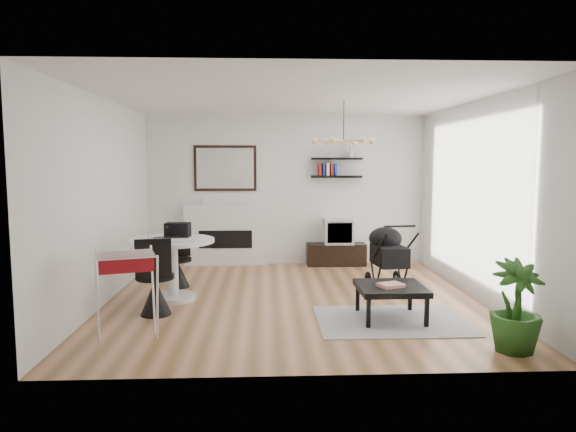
{
  "coord_description": "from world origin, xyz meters",
  "views": [
    {
      "loc": [
        -0.39,
        -6.8,
        1.86
      ],
      "look_at": [
        -0.06,
        0.4,
        1.1
      ],
      "focal_mm": 32.0,
      "sensor_mm": 36.0,
      "label": 1
    }
  ],
  "objects_px": {
    "crt_tv": "(338,231)",
    "dining_table": "(172,260)",
    "tv_console": "(336,254)",
    "stroller": "(388,259)",
    "potted_plant": "(516,306)",
    "drying_rack": "(127,294)",
    "coffee_table": "(391,289)",
    "fireplace": "(226,227)"
  },
  "relations": [
    {
      "from": "crt_tv",
      "to": "potted_plant",
      "type": "height_order",
      "value": "potted_plant"
    },
    {
      "from": "tv_console",
      "to": "stroller",
      "type": "height_order",
      "value": "stroller"
    },
    {
      "from": "crt_tv",
      "to": "stroller",
      "type": "distance_m",
      "value": 1.77
    },
    {
      "from": "fireplace",
      "to": "coffee_table",
      "type": "distance_m",
      "value": 4.01
    },
    {
      "from": "fireplace",
      "to": "stroller",
      "type": "distance_m",
      "value": 3.12
    },
    {
      "from": "drying_rack",
      "to": "crt_tv",
      "type": "bearing_deg",
      "value": 36.3
    },
    {
      "from": "crt_tv",
      "to": "stroller",
      "type": "xyz_separation_m",
      "value": [
        0.5,
        -1.69,
        -0.19
      ]
    },
    {
      "from": "crt_tv",
      "to": "dining_table",
      "type": "height_order",
      "value": "crt_tv"
    },
    {
      "from": "fireplace",
      "to": "coffee_table",
      "type": "xyz_separation_m",
      "value": [
        2.19,
        -3.34,
        -0.32
      ]
    },
    {
      "from": "coffee_table",
      "to": "potted_plant",
      "type": "bearing_deg",
      "value": -48.42
    },
    {
      "from": "dining_table",
      "to": "potted_plant",
      "type": "distance_m",
      "value": 4.24
    },
    {
      "from": "crt_tv",
      "to": "drying_rack",
      "type": "distance_m",
      "value": 4.69
    },
    {
      "from": "crt_tv",
      "to": "stroller",
      "type": "relative_size",
      "value": 0.51
    },
    {
      "from": "tv_console",
      "to": "crt_tv",
      "type": "xyz_separation_m",
      "value": [
        0.03,
        -0.0,
        0.42
      ]
    },
    {
      "from": "dining_table",
      "to": "fireplace",
      "type": "bearing_deg",
      "value": 77.14
    },
    {
      "from": "tv_console",
      "to": "coffee_table",
      "type": "relative_size",
      "value": 1.36
    },
    {
      "from": "coffee_table",
      "to": "potted_plant",
      "type": "distance_m",
      "value": 1.46
    },
    {
      "from": "coffee_table",
      "to": "stroller",
      "type": "bearing_deg",
      "value": 77.68
    },
    {
      "from": "fireplace",
      "to": "tv_console",
      "type": "distance_m",
      "value": 2.06
    },
    {
      "from": "crt_tv",
      "to": "drying_rack",
      "type": "bearing_deg",
      "value": -126.09
    },
    {
      "from": "drying_rack",
      "to": "potted_plant",
      "type": "distance_m",
      "value": 3.93
    },
    {
      "from": "drying_rack",
      "to": "coffee_table",
      "type": "height_order",
      "value": "drying_rack"
    },
    {
      "from": "dining_table",
      "to": "potted_plant",
      "type": "relative_size",
      "value": 1.25
    },
    {
      "from": "fireplace",
      "to": "drying_rack",
      "type": "relative_size",
      "value": 2.34
    },
    {
      "from": "tv_console",
      "to": "potted_plant",
      "type": "bearing_deg",
      "value": -74.85
    },
    {
      "from": "tv_console",
      "to": "coffee_table",
      "type": "height_order",
      "value": "coffee_table"
    },
    {
      "from": "dining_table",
      "to": "drying_rack",
      "type": "bearing_deg",
      "value": -97.25
    },
    {
      "from": "tv_console",
      "to": "stroller",
      "type": "xyz_separation_m",
      "value": [
        0.54,
        -1.69,
        0.23
      ]
    },
    {
      "from": "dining_table",
      "to": "coffee_table",
      "type": "xyz_separation_m",
      "value": [
        2.73,
        -0.98,
        -0.18
      ]
    },
    {
      "from": "crt_tv",
      "to": "dining_table",
      "type": "distance_m",
      "value": 3.4
    },
    {
      "from": "stroller",
      "to": "drying_rack",
      "type": "bearing_deg",
      "value": -153.61
    },
    {
      "from": "tv_console",
      "to": "crt_tv",
      "type": "height_order",
      "value": "crt_tv"
    },
    {
      "from": "crt_tv",
      "to": "potted_plant",
      "type": "bearing_deg",
      "value": -75.25
    },
    {
      "from": "tv_console",
      "to": "stroller",
      "type": "bearing_deg",
      "value": -72.41
    },
    {
      "from": "tv_console",
      "to": "potted_plant",
      "type": "height_order",
      "value": "potted_plant"
    },
    {
      "from": "tv_console",
      "to": "stroller",
      "type": "distance_m",
      "value": 1.79
    },
    {
      "from": "drying_rack",
      "to": "stroller",
      "type": "xyz_separation_m",
      "value": [
        3.27,
        2.1,
        -0.06
      ]
    },
    {
      "from": "stroller",
      "to": "tv_console",
      "type": "bearing_deg",
      "value": 101.23
    },
    {
      "from": "dining_table",
      "to": "coffee_table",
      "type": "distance_m",
      "value": 2.91
    },
    {
      "from": "fireplace",
      "to": "stroller",
      "type": "xyz_separation_m",
      "value": [
        2.53,
        -1.81,
        -0.25
      ]
    },
    {
      "from": "tv_console",
      "to": "fireplace",
      "type": "bearing_deg",
      "value": 176.6
    },
    {
      "from": "crt_tv",
      "to": "coffee_table",
      "type": "height_order",
      "value": "crt_tv"
    }
  ]
}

